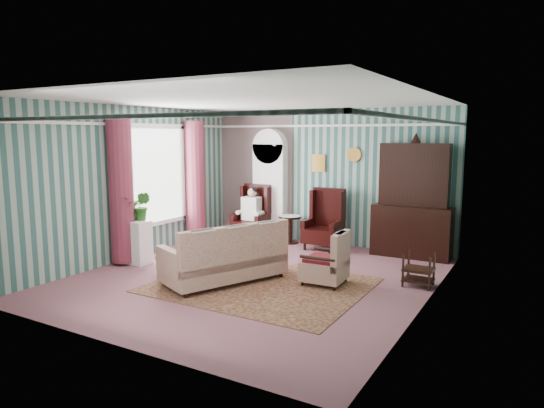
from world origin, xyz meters
The scene contains 17 objects.
floor centered at (0.00, 0.00, 0.00)m, with size 6.00×6.00×0.00m, color #854D59.
room_shell centered at (-0.62, 0.18, 2.01)m, with size 5.53×6.02×2.91m.
bookcase centered at (-1.35, 2.84, 1.12)m, with size 0.80×0.28×2.24m, color silver.
dresser_hutch centered at (1.90, 2.72, 1.18)m, with size 1.50×0.56×2.36m, color black.
wingback_left centered at (-1.60, 2.45, 0.62)m, with size 0.76×0.80×1.25m, color black.
wingback_right centered at (0.15, 2.45, 0.62)m, with size 0.76×0.80×1.25m, color black.
seated_woman centered at (-1.60, 2.45, 0.59)m, with size 0.44×0.40×1.18m, color silver, non-canonical shape.
round_side_table centered at (-0.70, 2.60, 0.30)m, with size 0.50×0.50×0.60m, color black.
nest_table centered at (2.47, 0.90, 0.27)m, with size 0.45×0.38×0.54m, color black.
plant_stand centered at (-2.40, -0.30, 0.40)m, with size 0.55×0.35×0.80m, color white.
rug centered at (0.30, -0.30, 0.01)m, with size 3.20×2.60×0.01m, color #4C191F.
sofa centered at (-0.31, -0.42, 0.52)m, with size 1.98×0.88×1.03m, color beige.
floral_armchair centered at (1.14, 0.27, 0.51)m, with size 0.71×0.74×1.02m, color #C2B296.
coffee_table centered at (-1.03, -0.53, 0.19)m, with size 0.86×0.47×0.38m, color black.
potted_plant_a centered at (-2.49, -0.43, 1.03)m, with size 0.41×0.36×0.46m, color #1E531A.
potted_plant_b centered at (-2.28, -0.21, 1.07)m, with size 0.29×0.24×0.53m, color #174816.
potted_plant_c centered at (-2.44, -0.25, 0.98)m, with size 0.21×0.21×0.37m, color #1D4B17.
Camera 1 is at (4.13, -6.63, 2.37)m, focal length 32.00 mm.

